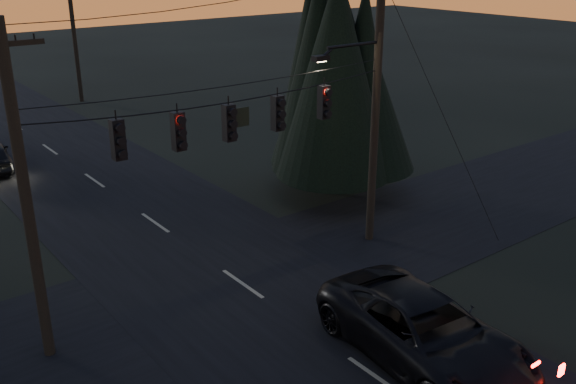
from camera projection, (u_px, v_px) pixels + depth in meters
main_road at (113, 193)px, 27.44m from camera, size 8.00×120.00×0.02m
cross_road at (243, 284)px, 20.04m from camera, size 60.00×7.00×0.02m
utility_pole_right at (369, 239)px, 23.17m from camera, size 5.00×0.30×10.00m
utility_pole_left at (50, 353)px, 16.62m from camera, size 1.80×0.30×8.50m
utility_pole_far_r at (82, 101)px, 43.90m from camera, size 1.80×0.30×8.50m
span_signal_assembly at (231, 121)px, 18.01m from camera, size 11.50×0.44×1.52m
evergreen_right at (330, 80)px, 25.97m from camera, size 4.96×4.96×8.48m
suv_near at (424, 331)px, 16.05m from camera, size 3.42×6.37×1.70m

